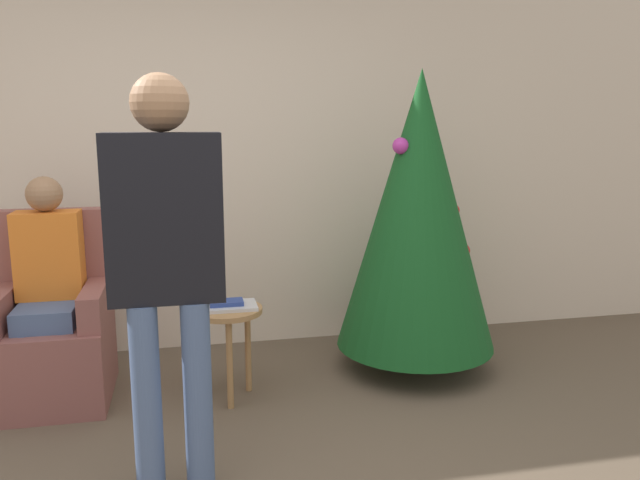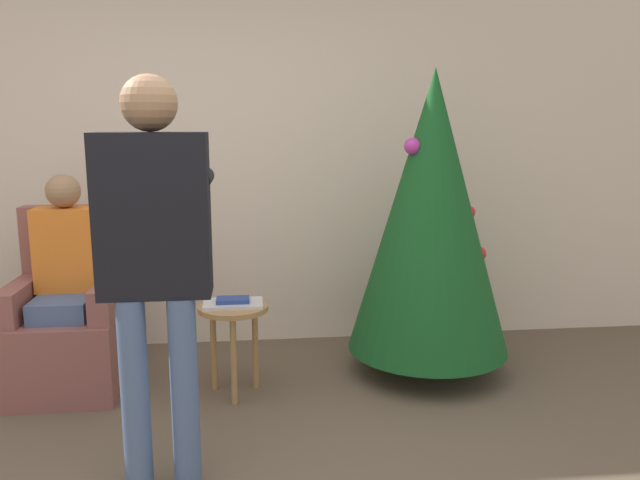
{
  "view_description": "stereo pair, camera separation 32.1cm",
  "coord_description": "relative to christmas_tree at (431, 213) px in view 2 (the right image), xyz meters",
  "views": [
    {
      "loc": [
        -0.02,
        -2.17,
        1.59
      ],
      "look_at": [
        0.64,
        0.91,
        0.99
      ],
      "focal_mm": 35.0,
      "sensor_mm": 36.0,
      "label": 1
    },
    {
      "loc": [
        0.29,
        -2.22,
        1.59
      ],
      "look_at": [
        0.64,
        0.91,
        0.99
      ],
      "focal_mm": 35.0,
      "sensor_mm": 36.0,
      "label": 2
    }
  ],
  "objects": [
    {
      "name": "person_standing",
      "position": [
        -1.51,
        -1.09,
        0.05
      ],
      "size": [
        0.47,
        0.57,
        1.78
      ],
      "color": "#475B84",
      "rests_on": "ground_plane"
    },
    {
      "name": "armchair",
      "position": [
        -2.2,
        0.04,
        -0.66
      ],
      "size": [
        0.62,
        0.69,
        1.08
      ],
      "color": "brown",
      "rests_on": "ground_plane"
    },
    {
      "name": "christmas_tree",
      "position": [
        0.0,
        0.0,
        0.0
      ],
      "size": [
        1.01,
        1.01,
        1.91
      ],
      "color": "brown",
      "rests_on": "ground_plane"
    },
    {
      "name": "wall_back",
      "position": [
        -1.4,
        0.74,
        0.31
      ],
      "size": [
        8.0,
        0.06,
        2.7
      ],
      "color": "beige",
      "rests_on": "ground_plane"
    },
    {
      "name": "laptop",
      "position": [
        -1.22,
        -0.2,
        -0.48
      ],
      "size": [
        0.34,
        0.21,
        0.02
      ],
      "color": "silver",
      "rests_on": "side_stool"
    },
    {
      "name": "person_seated",
      "position": [
        -2.2,
        0.01,
        -0.32
      ],
      "size": [
        0.36,
        0.46,
        1.29
      ],
      "color": "#475B84",
      "rests_on": "ground_plane"
    },
    {
      "name": "side_stool",
      "position": [
        -1.22,
        -0.2,
        -0.58
      ],
      "size": [
        0.41,
        0.41,
        0.54
      ],
      "color": "#A37547",
      "rests_on": "ground_plane"
    },
    {
      "name": "book",
      "position": [
        -1.22,
        -0.2,
        -0.46
      ],
      "size": [
        0.19,
        0.12,
        0.02
      ],
      "color": "navy",
      "rests_on": "laptop"
    }
  ]
}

